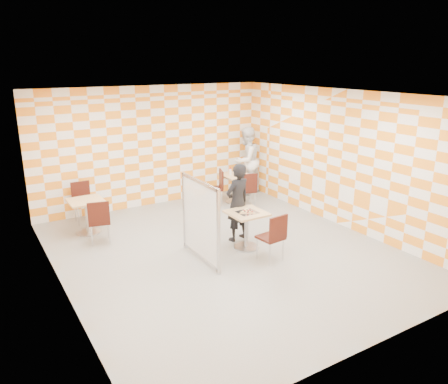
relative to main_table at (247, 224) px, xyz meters
The scene contains 15 objects.
room_shell 1.25m from the main_table, 127.81° to the left, with size 7.00×7.00×7.00m.
main_table is the anchor object (origin of this frame).
second_table 2.90m from the main_table, 61.43° to the left, with size 0.70×0.70×0.75m.
empty_table 3.45m from the main_table, 135.88° to the left, with size 0.70×0.70×0.75m.
chair_main_front 0.78m from the main_table, 84.46° to the right, with size 0.46×0.47×0.92m.
chair_second_front 2.40m from the main_table, 55.28° to the left, with size 0.52×0.53×0.92m.
chair_second_side 2.71m from the main_table, 71.84° to the left, with size 0.55×0.54×0.92m.
chair_empty_near 2.95m from the main_table, 145.14° to the left, with size 0.51×0.51×0.92m.
chair_empty_far 3.99m from the main_table, 126.52° to the left, with size 0.43×0.44×0.92m.
partition 1.08m from the main_table, behind, with size 0.08×1.38×1.55m.
man_dark 0.55m from the main_table, 79.98° to the left, with size 0.59×0.39×1.62m, color black.
man_white 3.76m from the main_table, 56.08° to the left, with size 0.90×0.70×1.85m, color white.
pizza_on_foil 0.26m from the main_table, 90.13° to the right, with size 0.40×0.40×0.04m.
sport_bottle 2.89m from the main_table, 64.35° to the left, with size 0.06×0.06×0.20m.
soda_bottle 3.04m from the main_table, 59.74° to the left, with size 0.07×0.07×0.23m.
Camera 1 is at (-4.07, -6.66, 3.58)m, focal length 35.00 mm.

